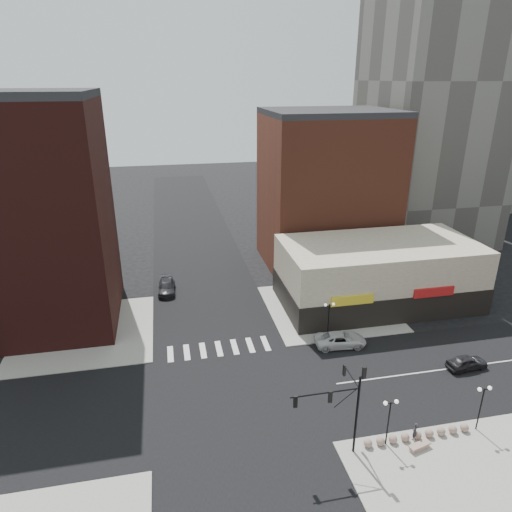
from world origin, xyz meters
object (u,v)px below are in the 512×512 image
object	(u,v)px
street_lamp_ne	(329,311)
stone_bench	(420,446)
white_suv	(340,340)
traffic_signal	(344,398)
street_lamp_se_a	(390,411)
dark_sedan_east	(467,362)
pedestrian	(415,431)
dark_sedan_north	(167,287)
street_lamp_se_b	(483,397)

from	to	relation	value
street_lamp_ne	stone_bench	bearing A→B (deg)	-85.53
street_lamp_ne	white_suv	xyz separation A→B (m)	(0.76, -1.85, -2.53)
traffic_signal	white_suv	xyz separation A→B (m)	(5.52, 13.98, -4.20)
street_lamp_ne	white_suv	world-z (taller)	street_lamp_ne
street_lamp_se_a	stone_bench	bearing A→B (deg)	-23.24
street_lamp_se_a	street_lamp_ne	world-z (taller)	same
dark_sedan_east	pedestrian	distance (m)	12.72
dark_sedan_east	street_lamp_ne	bearing A→B (deg)	50.10
stone_bench	dark_sedan_north	bearing A→B (deg)	105.83
traffic_signal	street_lamp_ne	size ratio (longest dim) A/B	1.87
dark_sedan_north	traffic_signal	bearing A→B (deg)	-65.67
street_lamp_se_a	street_lamp_ne	size ratio (longest dim) A/B	1.00
pedestrian	street_lamp_se_b	bearing A→B (deg)	146.12
pedestrian	street_lamp_se_a	bearing A→B (deg)	-33.88
dark_sedan_east	pedestrian	size ratio (longest dim) A/B	2.63
street_lamp_se_a	dark_sedan_east	size ratio (longest dim) A/B	1.01
street_lamp_ne	white_suv	bearing A→B (deg)	-67.66
dark_sedan_east	dark_sedan_north	distance (m)	37.10
dark_sedan_north	pedestrian	xyz separation A→B (m)	(18.61, -31.27, 0.13)
street_lamp_se_b	dark_sedan_north	size ratio (longest dim) A/B	0.78
dark_sedan_east	street_lamp_se_a	bearing A→B (deg)	117.57
white_suv	dark_sedan_east	size ratio (longest dim) A/B	1.34
traffic_signal	dark_sedan_north	world-z (taller)	traffic_signal
street_lamp_se_b	dark_sedan_east	world-z (taller)	street_lamp_se_b
street_lamp_ne	dark_sedan_north	world-z (taller)	street_lamp_ne
traffic_signal	street_lamp_se_b	size ratio (longest dim) A/B	1.87
street_lamp_se_b	pedestrian	xyz separation A→B (m)	(-5.58, 0.00, -2.39)
pedestrian	stone_bench	size ratio (longest dim) A/B	0.80
pedestrian	stone_bench	distance (m)	1.14
traffic_signal	dark_sedan_east	size ratio (longest dim) A/B	1.89
dark_sedan_east	stone_bench	size ratio (longest dim) A/B	2.12
dark_sedan_north	pedestrian	bearing A→B (deg)	-56.70
white_suv	pedestrian	bearing A→B (deg)	-172.45
street_lamp_ne	dark_sedan_east	distance (m)	14.39
traffic_signal	street_lamp_se_b	distance (m)	11.88
white_suv	dark_sedan_north	distance (m)	24.80
dark_sedan_north	street_lamp_se_b	bearing A→B (deg)	-49.73
street_lamp_se_a	dark_sedan_east	bearing A→B (deg)	31.81
street_lamp_ne	street_lamp_se_a	bearing A→B (deg)	-93.58
street_lamp_se_a	traffic_signal	bearing A→B (deg)	177.43
traffic_signal	stone_bench	world-z (taller)	traffic_signal
street_lamp_se_b	street_lamp_ne	xyz separation A→B (m)	(-7.00, 16.00, 0.00)
street_lamp_ne	stone_bench	distance (m)	17.30
street_lamp_ne	stone_bench	xyz separation A→B (m)	(1.33, -17.00, -2.94)
dark_sedan_north	pedestrian	size ratio (longest dim) A/B	3.41
dark_sedan_north	stone_bench	world-z (taller)	dark_sedan_north
traffic_signal	stone_bench	bearing A→B (deg)	-10.86
traffic_signal	white_suv	world-z (taller)	traffic_signal
white_suv	dark_sedan_east	xyz separation A→B (m)	(10.74, -6.40, -0.06)
street_lamp_se_a	pedestrian	distance (m)	3.40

